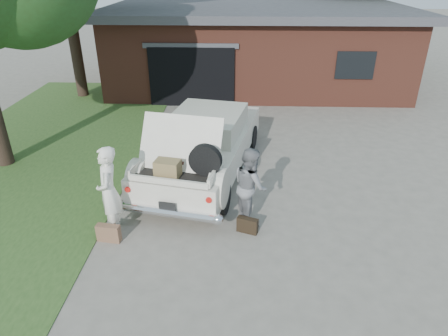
{
  "coord_description": "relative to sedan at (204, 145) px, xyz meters",
  "views": [
    {
      "loc": [
        0.29,
        -6.82,
        4.93
      ],
      "look_at": [
        0.0,
        0.6,
        1.1
      ],
      "focal_mm": 32.0,
      "sensor_mm": 36.0,
      "label": 1
    }
  ],
  "objects": [
    {
      "name": "suitcase_right",
      "position": [
        1.09,
        -2.61,
        -0.62
      ],
      "size": [
        0.45,
        0.28,
        0.33
      ],
      "primitive_type": "cube",
      "rotation": [
        0.0,
        0.0,
        -0.35
      ],
      "color": "black",
      "rests_on": "ground"
    },
    {
      "name": "woman_right",
      "position": [
        1.14,
        -2.16,
        0.05
      ],
      "size": [
        0.87,
        0.98,
        1.68
      ],
      "primitive_type": "imported",
      "rotation": [
        0.0,
        0.0,
        1.92
      ],
      "color": "gray",
      "rests_on": "ground"
    },
    {
      "name": "woman_left",
      "position": [
        -1.64,
        -2.68,
        0.15
      ],
      "size": [
        0.6,
        0.77,
        1.89
      ],
      "primitive_type": "imported",
      "rotation": [
        0.0,
        0.0,
        -1.34
      ],
      "color": "white",
      "rests_on": "ground"
    },
    {
      "name": "sedan",
      "position": [
        0.0,
        0.0,
        0.0
      ],
      "size": [
        3.1,
        5.69,
        2.08
      ],
      "rotation": [
        0.0,
        0.0,
        -0.2
      ],
      "color": "white",
      "rests_on": "ground"
    },
    {
      "name": "house",
      "position": [
        1.57,
        8.99,
        0.88
      ],
      "size": [
        12.8,
        7.8,
        3.3
      ],
      "color": "brown",
      "rests_on": "ground"
    },
    {
      "name": "suitcase_left",
      "position": [
        -1.65,
        -3.0,
        -0.61
      ],
      "size": [
        0.49,
        0.21,
        0.36
      ],
      "primitive_type": "cube",
      "rotation": [
        0.0,
        0.0,
        -0.14
      ],
      "color": "brown",
      "rests_on": "ground"
    },
    {
      "name": "grass_strip",
      "position": [
        -4.91,
        0.51,
        -0.78
      ],
      "size": [
        6.0,
        16.0,
        0.02
      ],
      "primitive_type": "cube",
      "color": "#2D4C1E",
      "rests_on": "ground"
    },
    {
      "name": "ground",
      "position": [
        0.59,
        -2.49,
        -0.79
      ],
      "size": [
        90.0,
        90.0,
        0.0
      ],
      "primitive_type": "plane",
      "color": "gray",
      "rests_on": "ground"
    }
  ]
}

